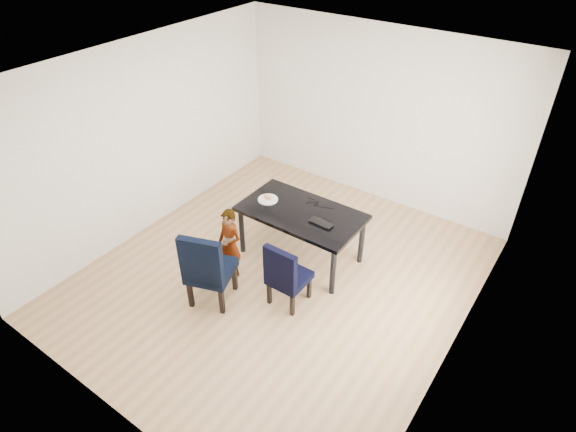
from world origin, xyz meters
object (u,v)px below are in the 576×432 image
Objects in this scene: chair_right at (289,273)px; child at (230,244)px; dining_table at (301,234)px; chair_left at (210,265)px; plate at (268,199)px; laptop at (323,221)px.

child is (-0.90, -0.03, 0.04)m from chair_right.
chair_right is at bearing -65.36° from dining_table.
plate is (-0.08, 1.25, 0.23)m from chair_left.
chair_left is 3.33× the size of laptop.
dining_table is 1.51× the size of chair_left.
plate is at bearing 74.15° from chair_left.
child is at bearing -178.03° from chair_right.
child reaches higher than dining_table.
laptop is (0.90, 0.77, 0.27)m from child.
chair_left reaches higher than child.
chair_left reaches higher than plate.
chair_left reaches higher than chair_right.
chair_left is at bearing -72.36° from child.
dining_table is at bearing 51.65° from chair_left.
chair_left is 1.18× the size of chair_right.
chair_left is 0.94m from chair_right.
child is 3.10× the size of laptop.
child is 1.21m from laptop.
dining_table is at bearing 114.95° from chair_right.
chair_left reaches higher than laptop.
dining_table is 5.03× the size of laptop.
child is (-0.11, 0.47, -0.04)m from chair_left.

